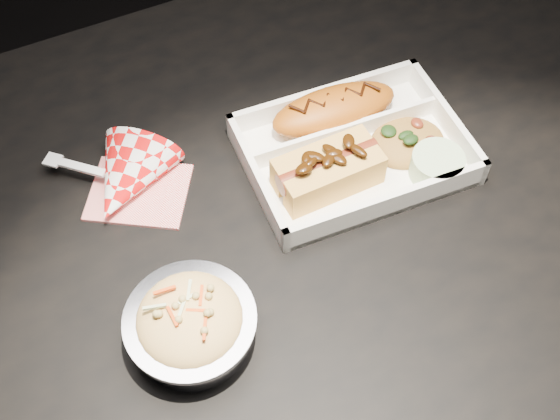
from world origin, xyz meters
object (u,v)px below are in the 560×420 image
object	(u,v)px
food_tray	(353,152)
foil_coleslaw_cup	(191,324)
napkin_fork	(126,181)
dining_table	(270,263)
fried_pastry	(334,109)
hotdog	(328,169)

from	to	relation	value
food_tray	foil_coleslaw_cup	xyz separation A→B (m)	(-0.25, -0.13, 0.02)
foil_coleslaw_cup	napkin_fork	size ratio (longest dim) A/B	0.81
dining_table	foil_coleslaw_cup	world-z (taller)	foil_coleslaw_cup
napkin_fork	food_tray	bearing A→B (deg)	27.77
foil_coleslaw_cup	napkin_fork	distance (m)	0.20
dining_table	napkin_fork	bearing A→B (deg)	138.59
dining_table	foil_coleslaw_cup	xyz separation A→B (m)	(-0.13, -0.09, 0.12)
fried_pastry	dining_table	bearing A→B (deg)	-144.26
fried_pastry	foil_coleslaw_cup	world-z (taller)	foil_coleslaw_cup
food_tray	fried_pastry	world-z (taller)	fried_pastry
dining_table	napkin_fork	size ratio (longest dim) A/B	7.57
fried_pastry	hotdog	size ratio (longest dim) A/B	1.31
hotdog	food_tray	bearing A→B (deg)	26.23
dining_table	fried_pastry	size ratio (longest dim) A/B	7.60
napkin_fork	hotdog	bearing A→B (deg)	18.81
food_tray	hotdog	world-z (taller)	hotdog
hotdog	fried_pastry	bearing A→B (deg)	56.70
foil_coleslaw_cup	napkin_fork	xyz separation A→B (m)	(0.00, 0.20, -0.02)
dining_table	hotdog	distance (m)	0.15
dining_table	hotdog	xyz separation A→B (m)	(0.08, 0.02, 0.12)
food_tray	fried_pastry	bearing A→B (deg)	90.00
dining_table	food_tray	size ratio (longest dim) A/B	4.58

